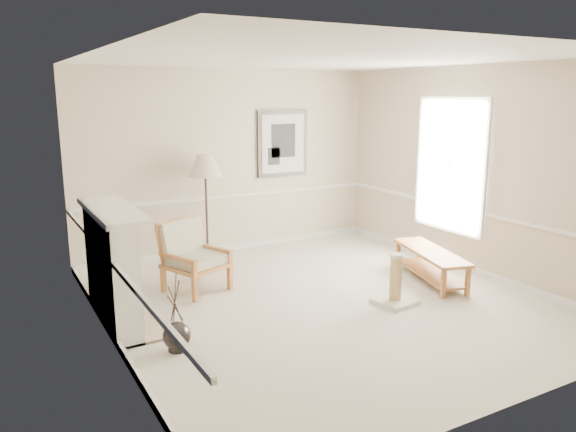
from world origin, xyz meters
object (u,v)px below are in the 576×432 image
object	(u,v)px
floor_vase	(177,336)
scratching_post	(395,288)
floor_lamp	(205,169)
armchair	(191,253)
bench	(430,261)

from	to	relation	value
floor_vase	scratching_post	world-z (taller)	floor_vase
floor_vase	floor_lamp	bearing A→B (deg)	63.12
armchair	floor_lamp	size ratio (longest dim) A/B	0.58
floor_lamp	bench	world-z (taller)	floor_lamp
bench	floor_lamp	bearing A→B (deg)	133.28
floor_vase	bench	size ratio (longest dim) A/B	0.53
floor_lamp	bench	size ratio (longest dim) A/B	1.05
floor_vase	armchair	world-z (taller)	armchair
armchair	bench	distance (m)	3.24
floor_lamp	floor_vase	bearing A→B (deg)	-116.88
bench	scratching_post	bearing A→B (deg)	-155.28
floor_lamp	scratching_post	world-z (taller)	floor_lamp
floor_lamp	bench	xyz separation A→B (m)	(2.29, -2.43, -1.13)
floor_vase	bench	distance (m)	3.74
bench	armchair	bearing A→B (deg)	156.71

